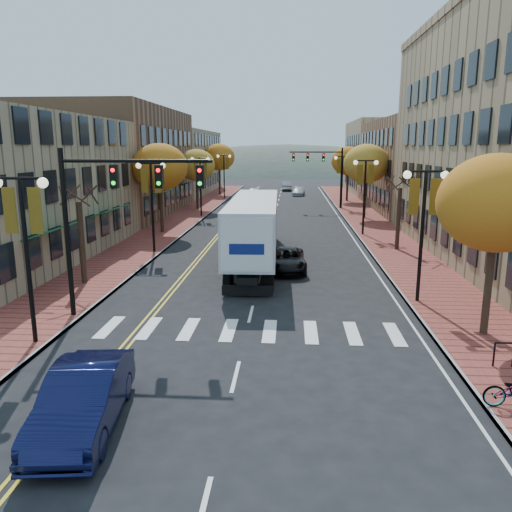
# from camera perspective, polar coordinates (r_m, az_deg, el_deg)

# --- Properties ---
(ground) EXTENTS (200.00, 200.00, 0.00)m
(ground) POSITION_cam_1_polar(r_m,az_deg,el_deg) (17.89, -1.64, -10.80)
(ground) COLOR black
(ground) RESTS_ON ground
(sidewalk_left) EXTENTS (4.00, 85.00, 0.15)m
(sidewalk_left) POSITION_cam_1_polar(r_m,az_deg,el_deg) (50.49, -8.24, 4.28)
(sidewalk_left) COLOR brown
(sidewalk_left) RESTS_ON ground
(sidewalk_right) EXTENTS (4.00, 85.00, 0.15)m
(sidewalk_right) POSITION_cam_1_polar(r_m,az_deg,el_deg) (49.90, 12.46, 4.02)
(sidewalk_right) COLOR brown
(sidewalk_right) RESTS_ON ground
(building_left_mid) EXTENTS (12.00, 24.00, 11.00)m
(building_left_mid) POSITION_cam_1_polar(r_m,az_deg,el_deg) (55.61, -15.86, 10.29)
(building_left_mid) COLOR brown
(building_left_mid) RESTS_ON ground
(building_left_far) EXTENTS (12.00, 26.00, 9.50)m
(building_left_far) POSITION_cam_1_polar(r_m,az_deg,el_deg) (79.62, -9.72, 10.51)
(building_left_far) COLOR #9E8966
(building_left_far) RESTS_ON ground
(building_right_mid) EXTENTS (15.00, 24.00, 10.00)m
(building_right_mid) POSITION_cam_1_polar(r_m,az_deg,el_deg) (60.79, 20.39, 9.65)
(building_right_mid) COLOR brown
(building_right_mid) RESTS_ON ground
(building_right_far) EXTENTS (15.00, 20.00, 11.00)m
(building_right_far) POSITION_cam_1_polar(r_m,az_deg,el_deg) (82.13, 16.13, 10.78)
(building_right_far) COLOR #9E8966
(building_right_far) RESTS_ON ground
(tree_left_a) EXTENTS (0.28, 0.28, 4.20)m
(tree_left_a) POSITION_cam_1_polar(r_m,az_deg,el_deg) (27.02, -19.29, 1.45)
(tree_left_a) COLOR #382619
(tree_left_a) RESTS_ON sidewalk_left
(tree_left_b) EXTENTS (4.48, 4.48, 7.21)m
(tree_left_b) POSITION_cam_1_polar(r_m,az_deg,el_deg) (41.78, -10.94, 9.94)
(tree_left_b) COLOR #382619
(tree_left_b) RESTS_ON sidewalk_left
(tree_left_c) EXTENTS (4.16, 4.16, 6.69)m
(tree_left_c) POSITION_cam_1_polar(r_m,az_deg,el_deg) (57.40, -6.81, 10.27)
(tree_left_c) COLOR #382619
(tree_left_c) RESTS_ON sidewalk_left
(tree_left_d) EXTENTS (4.61, 4.61, 7.42)m
(tree_left_d) POSITION_cam_1_polar(r_m,az_deg,el_deg) (75.14, -4.23, 11.20)
(tree_left_d) COLOR #382619
(tree_left_d) RESTS_ON sidewalk_left
(tree_right_a) EXTENTS (4.16, 4.16, 6.69)m
(tree_right_a) POSITION_cam_1_polar(r_m,az_deg,el_deg) (19.88, 25.80, 5.43)
(tree_right_a) COLOR #382619
(tree_right_a) RESTS_ON sidewalk_right
(tree_right_b) EXTENTS (0.28, 0.28, 4.20)m
(tree_right_b) POSITION_cam_1_polar(r_m,az_deg,el_deg) (35.47, 15.96, 4.11)
(tree_right_b) COLOR #382619
(tree_right_b) RESTS_ON sidewalk_right
(tree_right_c) EXTENTS (4.48, 4.48, 7.21)m
(tree_right_c) POSITION_cam_1_polar(r_m,az_deg,el_deg) (50.93, 12.50, 10.26)
(tree_right_c) COLOR #382619
(tree_right_c) RESTS_ON sidewalk_right
(tree_right_d) EXTENTS (4.35, 4.35, 7.00)m
(tree_right_d) POSITION_cam_1_polar(r_m,az_deg,el_deg) (66.80, 10.50, 10.63)
(tree_right_d) COLOR #382619
(tree_right_d) RESTS_ON sidewalk_right
(lamp_left_a) EXTENTS (1.96, 0.36, 6.05)m
(lamp_left_a) POSITION_cam_1_polar(r_m,az_deg,el_deg) (18.95, -24.96, 2.89)
(lamp_left_a) COLOR black
(lamp_left_a) RESTS_ON ground
(lamp_left_b) EXTENTS (1.96, 0.36, 6.05)m
(lamp_left_b) POSITION_cam_1_polar(r_m,az_deg,el_deg) (33.75, -11.85, 7.42)
(lamp_left_b) COLOR black
(lamp_left_b) RESTS_ON ground
(lamp_left_c) EXTENTS (1.96, 0.36, 6.05)m
(lamp_left_c) POSITION_cam_1_polar(r_m,az_deg,el_deg) (51.26, -6.37, 9.19)
(lamp_left_c) COLOR black
(lamp_left_c) RESTS_ON ground
(lamp_left_d) EXTENTS (1.96, 0.36, 6.05)m
(lamp_left_d) POSITION_cam_1_polar(r_m,az_deg,el_deg) (69.03, -3.68, 10.02)
(lamp_left_d) COLOR black
(lamp_left_d) RESTS_ON ground
(lamp_right_a) EXTENTS (1.96, 0.36, 6.05)m
(lamp_right_a) POSITION_cam_1_polar(r_m,az_deg,el_deg) (23.28, 18.60, 4.95)
(lamp_right_a) COLOR black
(lamp_right_a) RESTS_ON ground
(lamp_right_b) EXTENTS (1.96, 0.36, 6.05)m
(lamp_right_b) POSITION_cam_1_polar(r_m,az_deg,el_deg) (40.88, 12.35, 8.21)
(lamp_right_b) COLOR black
(lamp_right_b) RESTS_ON ground
(lamp_right_c) EXTENTS (1.96, 0.36, 6.05)m
(lamp_right_c) POSITION_cam_1_polar(r_m,az_deg,el_deg) (58.72, 9.85, 9.47)
(lamp_right_c) COLOR black
(lamp_right_c) RESTS_ON ground
(traffic_mast_near) EXTENTS (6.10, 0.35, 7.00)m
(traffic_mast_near) POSITION_cam_1_polar(r_m,az_deg,el_deg) (20.74, -16.21, 6.03)
(traffic_mast_near) COLOR black
(traffic_mast_near) RESTS_ON ground
(traffic_mast_far) EXTENTS (6.10, 0.34, 7.00)m
(traffic_mast_far) POSITION_cam_1_polar(r_m,az_deg,el_deg) (58.53, 7.87, 10.15)
(traffic_mast_far) COLOR black
(traffic_mast_far) RESTS_ON ground
(semi_truck) EXTENTS (2.96, 16.30, 4.06)m
(semi_truck) POSITION_cam_1_polar(r_m,az_deg,el_deg) (30.77, -0.11, 3.63)
(semi_truck) COLOR black
(semi_truck) RESTS_ON ground
(navy_sedan) EXTENTS (2.24, 4.99, 1.59)m
(navy_sedan) POSITION_cam_1_polar(r_m,az_deg,el_deg) (13.83, -19.12, -15.16)
(navy_sedan) COLOR #0D1034
(navy_sedan) RESTS_ON ground
(black_suv) EXTENTS (2.34, 4.77, 1.30)m
(black_suv) POSITION_cam_1_polar(r_m,az_deg,el_deg) (28.95, 3.51, -0.41)
(black_suv) COLOR black
(black_suv) RESTS_ON ground
(car_far_white) EXTENTS (1.88, 4.64, 1.58)m
(car_far_white) POSITION_cam_1_polar(r_m,az_deg,el_deg) (69.59, -0.22, 7.17)
(car_far_white) COLOR silver
(car_far_white) RESTS_ON ground
(car_far_silver) EXTENTS (2.10, 4.25, 1.19)m
(car_far_silver) POSITION_cam_1_polar(r_m,az_deg,el_deg) (74.97, 4.89, 7.35)
(car_far_silver) COLOR #B2B1B9
(car_far_silver) RESTS_ON ground
(car_far_oncoming) EXTENTS (1.77, 4.46, 1.44)m
(car_far_oncoming) POSITION_cam_1_polar(r_m,az_deg,el_deg) (83.61, 3.50, 7.97)
(car_far_oncoming) COLOR #ADACB4
(car_far_oncoming) RESTS_ON ground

